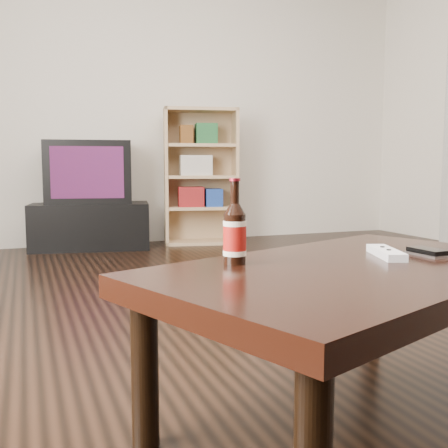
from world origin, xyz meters
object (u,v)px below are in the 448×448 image
object	(u,v)px
remote	(386,253)
tv	(89,172)
coffee_table	(355,285)
beer_bottle	(235,234)
tv_stand	(91,226)
bookshelf	(200,174)
phone	(428,252)

from	to	relation	value
remote	tv	bearing A→B (deg)	117.13
coffee_table	beer_bottle	world-z (taller)	beer_bottle
tv_stand	beer_bottle	world-z (taller)	beer_bottle
tv_stand	coffee_table	size ratio (longest dim) A/B	0.74
beer_bottle	tv	bearing A→B (deg)	89.95
bookshelf	beer_bottle	bearing A→B (deg)	-94.07
tv	remote	distance (m)	3.30
coffee_table	phone	size ratio (longest dim) A/B	10.82
tv	remote	bearing A→B (deg)	-71.98
bookshelf	remote	bearing A→B (deg)	-86.37
tv	phone	bearing A→B (deg)	-69.95
bookshelf	beer_bottle	size ratio (longest dim) A/B	5.31
coffee_table	bookshelf	bearing A→B (deg)	78.63
coffee_table	remote	distance (m)	0.18
phone	tv	bearing A→B (deg)	97.00
tv_stand	bookshelf	size ratio (longest dim) A/B	0.80
tv_stand	remote	xyz separation A→B (m)	(0.44, -3.26, 0.24)
tv	bookshelf	bearing A→B (deg)	8.24
tv	beer_bottle	xyz separation A→B (m)	(-0.00, -3.21, -0.14)
beer_bottle	tv_stand	bearing A→B (deg)	89.95
bookshelf	phone	xyz separation A→B (m)	(-0.39, -3.25, -0.19)
tv_stand	bookshelf	world-z (taller)	bookshelf
phone	remote	bearing A→B (deg)	164.80
tv_stand	tv	xyz separation A→B (m)	(-0.00, -0.00, 0.45)
bookshelf	coffee_table	world-z (taller)	bookshelf
beer_bottle	phone	world-z (taller)	beer_bottle
coffee_table	tv	bearing A→B (deg)	94.96
bookshelf	phone	bearing A→B (deg)	-84.18
tv	beer_bottle	size ratio (longest dim) A/B	3.35
phone	remote	xyz separation A→B (m)	(-0.12, 0.03, 0.00)
tv_stand	phone	xyz separation A→B (m)	(0.56, -3.29, 0.24)
tv_stand	bookshelf	bearing A→B (deg)	8.17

